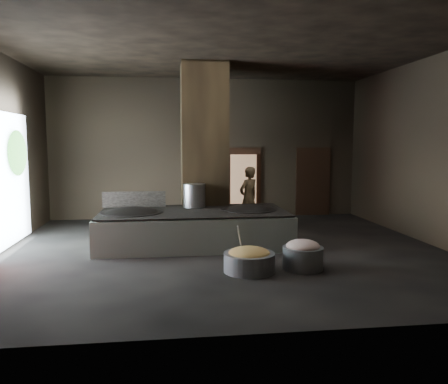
{
  "coord_description": "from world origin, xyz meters",
  "views": [
    {
      "loc": [
        -1.25,
        -9.76,
        2.44
      ],
      "look_at": [
        0.09,
        0.73,
        1.25
      ],
      "focal_mm": 35.0,
      "sensor_mm": 36.0,
      "label": 1
    }
  ],
  "objects": [
    {
      "name": "floor",
      "position": [
        0.0,
        0.0,
        -0.05
      ],
      "size": [
        10.0,
        9.0,
        0.1
      ],
      "primitive_type": "cube",
      "color": "black",
      "rests_on": "ground"
    },
    {
      "name": "ceiling",
      "position": [
        0.0,
        0.0,
        4.55
      ],
      "size": [
        10.0,
        9.0,
        0.1
      ],
      "primitive_type": "cube",
      "color": "black",
      "rests_on": "back_wall"
    },
    {
      "name": "back_wall",
      "position": [
        0.0,
        4.55,
        2.25
      ],
      "size": [
        10.0,
        0.1,
        4.5
      ],
      "primitive_type": "cube",
      "color": "black",
      "rests_on": "ground"
    },
    {
      "name": "front_wall",
      "position": [
        0.0,
        -4.55,
        2.25
      ],
      "size": [
        10.0,
        0.1,
        4.5
      ],
      "primitive_type": "cube",
      "color": "black",
      "rests_on": "ground"
    },
    {
      "name": "right_wall",
      "position": [
        5.05,
        0.0,
        2.25
      ],
      "size": [
        0.1,
        9.0,
        4.5
      ],
      "primitive_type": "cube",
      "color": "black",
      "rests_on": "ground"
    },
    {
      "name": "pillar",
      "position": [
        -0.3,
        1.9,
        2.25
      ],
      "size": [
        1.2,
        1.2,
        4.5
      ],
      "primitive_type": "cube",
      "color": "black",
      "rests_on": "ground"
    },
    {
      "name": "hearth_platform",
      "position": [
        -0.67,
        0.56,
        0.39
      ],
      "size": [
        4.49,
        2.15,
        0.78
      ],
      "primitive_type": "cube",
      "rotation": [
        0.0,
        0.0,
        -0.0
      ],
      "color": "silver",
      "rests_on": "ground"
    },
    {
      "name": "platform_cap",
      "position": [
        -0.67,
        0.56,
        0.82
      ],
      "size": [
        4.4,
        2.11,
        0.03
      ],
      "primitive_type": "cube",
      "color": "black",
      "rests_on": "hearth_platform"
    },
    {
      "name": "wok_left",
      "position": [
        -2.12,
        0.51,
        0.75
      ],
      "size": [
        1.42,
        1.42,
        0.39
      ],
      "primitive_type": "ellipsoid",
      "color": "black",
      "rests_on": "hearth_platform"
    },
    {
      "name": "wok_left_rim",
      "position": [
        -2.12,
        0.51,
        0.82
      ],
      "size": [
        1.45,
        1.45,
        0.05
      ],
      "primitive_type": "cylinder",
      "color": "black",
      "rests_on": "hearth_platform"
    },
    {
      "name": "wok_right",
      "position": [
        0.68,
        0.61,
        0.75
      ],
      "size": [
        1.32,
        1.32,
        0.37
      ],
      "primitive_type": "ellipsoid",
      "color": "black",
      "rests_on": "hearth_platform"
    },
    {
      "name": "wok_right_rim",
      "position": [
        0.68,
        0.61,
        0.82
      ],
      "size": [
        1.35,
        1.35,
        0.05
      ],
      "primitive_type": "cylinder",
      "color": "black",
      "rests_on": "hearth_platform"
    },
    {
      "name": "stock_pot",
      "position": [
        -0.62,
        1.11,
        1.13
      ],
      "size": [
        0.55,
        0.55,
        0.59
      ],
      "primitive_type": "cylinder",
      "color": "#A0A4A7",
      "rests_on": "hearth_platform"
    },
    {
      "name": "splash_guard",
      "position": [
        -2.12,
        1.31,
        1.03
      ],
      "size": [
        1.56,
        0.06,
        0.39
      ],
      "primitive_type": "cube",
      "rotation": [
        0.0,
        0.0,
        -0.0
      ],
      "color": "black",
      "rests_on": "hearth_platform"
    },
    {
      "name": "cook",
      "position": [
        0.99,
        2.27,
        0.89
      ],
      "size": [
        0.77,
        0.71,
        1.78
      ],
      "primitive_type": "imported",
      "rotation": [
        0.0,
        0.0,
        3.75
      ],
      "color": "olive",
      "rests_on": "ground"
    },
    {
      "name": "veg_basin",
      "position": [
        0.25,
        -1.78,
        0.18
      ],
      "size": [
        1.01,
        1.01,
        0.36
      ],
      "primitive_type": "cylinder",
      "rotation": [
        0.0,
        0.0,
        -0.03
      ],
      "color": "slate",
      "rests_on": "ground"
    },
    {
      "name": "veg_fill",
      "position": [
        0.25,
        -1.78,
        0.35
      ],
      "size": [
        0.8,
        0.8,
        0.25
      ],
      "primitive_type": "ellipsoid",
      "color": "#9DA54F",
      "rests_on": "veg_basin"
    },
    {
      "name": "ladle",
      "position": [
        0.1,
        -1.63,
        0.55
      ],
      "size": [
        0.2,
        0.36,
        0.7
      ],
      "primitive_type": "cylinder",
      "rotation": [
        0.49,
        0.0,
        -0.47
      ],
      "color": "#A0A4A7",
      "rests_on": "veg_basin"
    },
    {
      "name": "meat_basin",
      "position": [
        1.32,
        -1.73,
        0.22
      ],
      "size": [
        0.96,
        0.96,
        0.43
      ],
      "primitive_type": "cylinder",
      "rotation": [
        0.0,
        0.0,
        0.26
      ],
      "color": "slate",
      "rests_on": "ground"
    },
    {
      "name": "meat_fill",
      "position": [
        1.32,
        -1.73,
        0.45
      ],
      "size": [
        0.65,
        0.65,
        0.25
      ],
      "primitive_type": "ellipsoid",
      "color": "tan",
      "rests_on": "meat_basin"
    },
    {
      "name": "doorway_near",
      "position": [
        1.2,
        4.45,
        1.1
      ],
      "size": [
        1.18,
        0.08,
        2.38
      ],
      "primitive_type": "cube",
      "color": "black",
      "rests_on": "ground"
    },
    {
      "name": "doorway_near_glow",
      "position": [
        1.19,
        4.33,
        1.05
      ],
      "size": [
        0.86,
        0.04,
        2.03
      ],
      "primitive_type": "cube",
      "color": "#8C6647",
      "rests_on": "ground"
    },
    {
      "name": "doorway_far",
      "position": [
        3.6,
        4.45,
        1.1
      ],
      "size": [
        1.18,
        0.08,
        2.38
      ],
      "primitive_type": "cube",
      "color": "black",
      "rests_on": "ground"
    },
    {
      "name": "doorway_far_glow",
      "position": [
        3.48,
        4.65,
        1.05
      ],
      "size": [
        0.89,
        0.04,
        2.11
      ],
      "primitive_type": "cube",
      "color": "#8C6647",
      "rests_on": "ground"
    },
    {
      "name": "tree_silhouette",
      "position": [
        -4.85,
        1.3,
        2.2
      ],
      "size": [
        0.28,
        1.1,
        1.1
      ],
      "primitive_type": "ellipsoid",
      "color": "#194714",
      "rests_on": "left_opening"
    }
  ]
}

